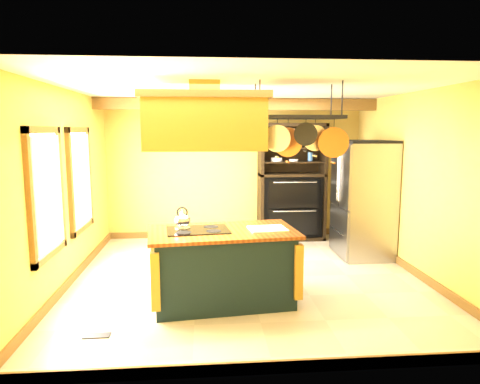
{
  "coord_description": "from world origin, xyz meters",
  "views": [
    {
      "loc": [
        -0.61,
        -5.96,
        2.14
      ],
      "look_at": [
        -0.08,
        0.3,
        1.22
      ],
      "focal_mm": 32.0,
      "sensor_mm": 36.0,
      "label": 1
    }
  ],
  "objects": [
    {
      "name": "floor",
      "position": [
        0.0,
        0.0,
        0.0
      ],
      "size": [
        5.0,
        5.0,
        0.0
      ],
      "primitive_type": "plane",
      "color": "beige",
      "rests_on": "ground"
    },
    {
      "name": "ceiling",
      "position": [
        0.0,
        0.0,
        2.7
      ],
      "size": [
        5.0,
        5.0,
        0.0
      ],
      "primitive_type": "plane",
      "rotation": [
        3.14,
        0.0,
        0.0
      ],
      "color": "white",
      "rests_on": "wall_back"
    },
    {
      "name": "wall_back",
      "position": [
        0.0,
        2.5,
        1.35
      ],
      "size": [
        5.0,
        0.02,
        2.7
      ],
      "primitive_type": "cube",
      "color": "gold",
      "rests_on": "floor"
    },
    {
      "name": "wall_front",
      "position": [
        0.0,
        -2.5,
        1.35
      ],
      "size": [
        5.0,
        0.02,
        2.7
      ],
      "primitive_type": "cube",
      "color": "gold",
      "rests_on": "floor"
    },
    {
      "name": "wall_left",
      "position": [
        -2.5,
        0.0,
        1.35
      ],
      "size": [
        0.02,
        5.0,
        2.7
      ],
      "primitive_type": "cube",
      "color": "gold",
      "rests_on": "floor"
    },
    {
      "name": "wall_right",
      "position": [
        2.5,
        0.0,
        1.35
      ],
      "size": [
        0.02,
        5.0,
        2.7
      ],
      "primitive_type": "cube",
      "color": "gold",
      "rests_on": "floor"
    },
    {
      "name": "ceiling_beam",
      "position": [
        0.0,
        1.7,
        2.59
      ],
      "size": [
        5.0,
        0.15,
        0.2
      ],
      "primitive_type": "cube",
      "color": "olive",
      "rests_on": "ceiling"
    },
    {
      "name": "window_near",
      "position": [
        -2.47,
        -0.8,
        1.4
      ],
      "size": [
        0.06,
        1.06,
        1.56
      ],
      "color": "olive",
      "rests_on": "wall_left"
    },
    {
      "name": "window_far",
      "position": [
        -2.47,
        0.6,
        1.4
      ],
      "size": [
        0.06,
        1.06,
        1.56
      ],
      "color": "olive",
      "rests_on": "wall_left"
    },
    {
      "name": "kitchen_island",
      "position": [
        -0.39,
        -0.85,
        0.47
      ],
      "size": [
        1.89,
        1.19,
        1.11
      ],
      "rotation": [
        0.0,
        0.0,
        0.11
      ],
      "color": "black",
      "rests_on": "floor"
    },
    {
      "name": "range_hood",
      "position": [
        -0.59,
        -0.85,
        2.25
      ],
      "size": [
        1.48,
        0.84,
        0.8
      ],
      "color": "#A37F28",
      "rests_on": "ceiling"
    },
    {
      "name": "pot_rack",
      "position": [
        0.52,
        -0.85,
        2.16
      ],
      "size": [
        1.17,
        0.53,
        0.89
      ],
      "color": "black",
      "rests_on": "ceiling"
    },
    {
      "name": "refrigerator",
      "position": [
        2.06,
        0.97,
        0.94
      ],
      "size": [
        0.83,
        0.99,
        1.93
      ],
      "color": "#909398",
      "rests_on": "floor"
    },
    {
      "name": "hutch",
      "position": [
        1.1,
        2.25,
        0.88
      ],
      "size": [
        1.28,
        0.58,
        2.27
      ],
      "color": "black",
      "rests_on": "floor"
    },
    {
      "name": "floor_register",
      "position": [
        -1.75,
        -1.64,
        0.01
      ],
      "size": [
        0.28,
        0.12,
        0.01
      ],
      "primitive_type": "cube",
      "rotation": [
        0.0,
        0.0,
        0.01
      ],
      "color": "black",
      "rests_on": "floor"
    }
  ]
}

